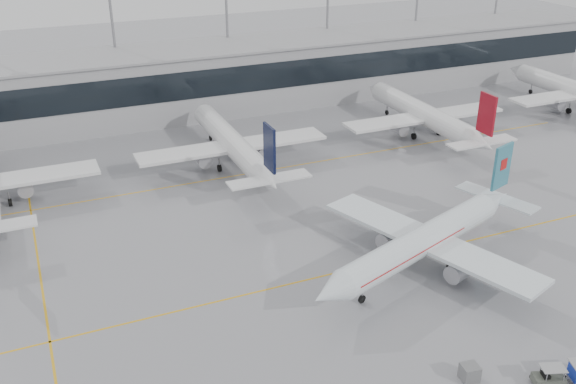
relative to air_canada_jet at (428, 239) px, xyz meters
name	(u,v)px	position (x,y,z in m)	size (l,w,h in m)	color
ground	(330,274)	(-11.01, 2.47, -3.44)	(320.00, 320.00, 0.00)	gray
taxi_line_main	(330,274)	(-11.01, 2.47, -3.43)	(120.00, 0.25, 0.01)	gold
taxi_line_north	(241,175)	(-11.01, 32.47, -3.43)	(120.00, 0.25, 0.01)	gold
taxi_line_cross	(39,265)	(-41.01, 17.47, -3.43)	(0.25, 60.00, 0.01)	gold
terminal	(184,82)	(-11.01, 64.47, 2.56)	(180.00, 15.00, 12.00)	gray
terminal_glass	(194,85)	(-11.01, 56.92, 4.06)	(180.00, 0.20, 5.00)	black
terminal_roof	(181,50)	(-11.01, 64.47, 8.76)	(182.00, 16.00, 0.40)	gray
light_masts	(173,37)	(-11.01, 70.47, 9.91)	(156.40, 1.00, 22.60)	gray
air_canada_jet	(428,239)	(0.00, 0.00, 0.00)	(34.23, 27.65, 10.89)	silver
parked_jet_c	(232,144)	(-11.01, 36.16, 0.28)	(29.64, 36.96, 11.72)	silver
parked_jet_d	(424,115)	(23.99, 36.16, 0.28)	(29.64, 36.96, 11.72)	silver
baggage_tug	(548,379)	(-1.50, -20.89, -2.76)	(4.02, 2.42, 1.92)	#444940
gse_unit	(470,373)	(-7.36, -17.59, -2.68)	(1.52, 1.41, 1.52)	slate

